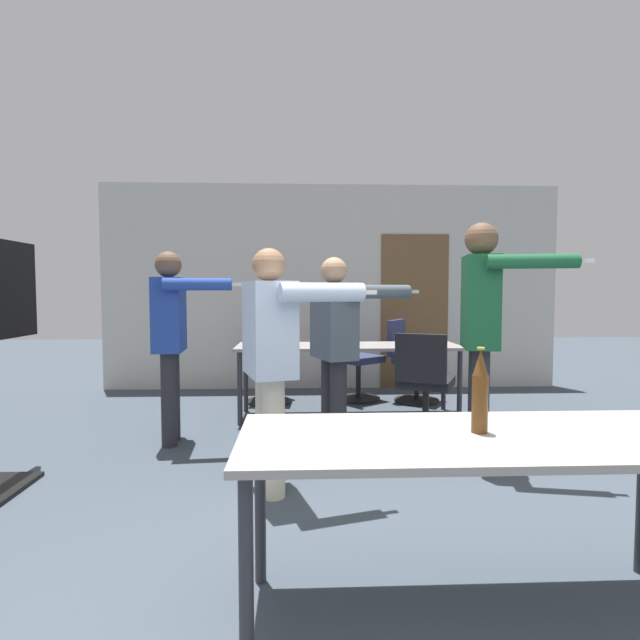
# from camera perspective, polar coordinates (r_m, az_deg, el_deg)

# --- Properties ---
(back_wall) EXTENTS (6.03, 0.12, 2.70)m
(back_wall) POSITION_cam_1_polar(r_m,az_deg,el_deg) (6.66, 1.64, 3.68)
(back_wall) COLOR beige
(back_wall) RESTS_ON ground_plane
(conference_table_near) EXTENTS (1.88, 0.71, 0.75)m
(conference_table_near) POSITION_cam_1_polar(r_m,az_deg,el_deg) (2.11, 17.76, -14.22)
(conference_table_near) COLOR gray
(conference_table_near) RESTS_ON ground_plane
(conference_table_far) EXTENTS (2.28, 0.66, 0.75)m
(conference_table_far) POSITION_cam_1_polar(r_m,az_deg,el_deg) (5.14, 3.23, -3.59)
(conference_table_far) COLOR gray
(conference_table_far) RESTS_ON ground_plane
(person_near_casual) EXTENTS (0.78, 0.72, 1.81)m
(person_near_casual) POSITION_cam_1_polar(r_m,az_deg,el_deg) (3.91, 18.03, 0.26)
(person_near_casual) COLOR #28282D
(person_near_casual) RESTS_ON ground_plane
(person_right_polo) EXTENTS (0.87, 0.68, 1.58)m
(person_right_polo) POSITION_cam_1_polar(r_m,az_deg,el_deg) (3.22, -5.57, -3.26)
(person_right_polo) COLOR beige
(person_right_polo) RESTS_ON ground_plane
(person_center_tall) EXTENTS (0.86, 0.62, 1.57)m
(person_center_tall) POSITION_cam_1_polar(r_m,az_deg,el_deg) (4.02, 1.77, -1.87)
(person_center_tall) COLOR #28282D
(person_center_tall) RESTS_ON ground_plane
(person_left_plaid) EXTENTS (0.78, 0.61, 1.64)m
(person_left_plaid) POSITION_cam_1_polar(r_m,az_deg,el_deg) (4.40, -16.66, -0.91)
(person_left_plaid) COLOR #28282D
(person_left_plaid) RESTS_ON ground_plane
(office_chair_far_left) EXTENTS (0.52, 0.56, 0.90)m
(office_chair_far_left) POSITION_cam_1_polar(r_m,az_deg,el_deg) (5.92, -5.83, -5.30)
(office_chair_far_left) COLOR black
(office_chair_far_left) RESTS_ON ground_plane
(office_chair_near_pushed) EXTENTS (0.68, 0.67, 0.95)m
(office_chair_near_pushed) POSITION_cam_1_polar(r_m,az_deg,el_deg) (5.92, 3.87, -4.89)
(office_chair_near_pushed) COLOR black
(office_chair_near_pushed) RESTS_ON ground_plane
(office_chair_mid_tucked) EXTENTS (0.63, 0.66, 0.94)m
(office_chair_mid_tucked) POSITION_cam_1_polar(r_m,az_deg,el_deg) (4.59, 11.84, -7.56)
(office_chair_mid_tucked) COLOR black
(office_chair_mid_tucked) RESTS_ON ground_plane
(office_chair_side_rolled) EXTENTS (0.68, 0.66, 0.96)m
(office_chair_side_rolled) POSITION_cam_1_polar(r_m,az_deg,el_deg) (5.99, 10.34, -4.82)
(office_chair_side_rolled) COLOR black
(office_chair_side_rolled) RESTS_ON ground_plane
(beer_bottle) EXTENTS (0.06, 0.06, 0.34)m
(beer_bottle) POSITION_cam_1_polar(r_m,az_deg,el_deg) (2.08, 17.82, -7.90)
(beer_bottle) COLOR #563314
(beer_bottle) RESTS_ON conference_table_near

